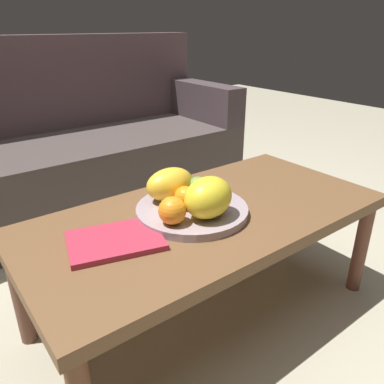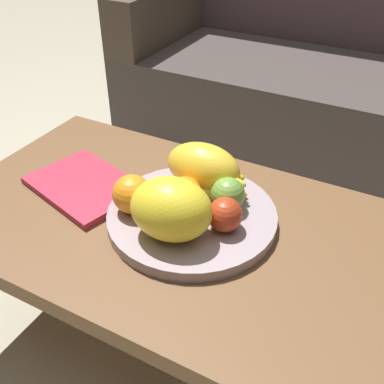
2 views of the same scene
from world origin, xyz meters
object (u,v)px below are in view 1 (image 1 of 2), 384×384
Objects in this scene: apple_front at (215,192)px; banana_bunch at (182,190)px; orange_front at (172,211)px; couch at (82,152)px; coffee_table at (207,223)px; melon_large_front at (170,184)px; orange_left at (185,197)px; melon_smaller_beside at (208,197)px; magazine at (115,240)px; fruit_bowl at (192,210)px; apple_left at (198,187)px.

banana_bunch is (-0.07, 0.08, -0.00)m from apple_front.
orange_front reaches higher than banana_bunch.
couch reaches higher than orange_front.
apple_front reaches higher than coffee_table.
melon_large_front is 0.08m from orange_left.
orange_front reaches higher than coffee_table.
coffee_table is at bearing -178.28° from apple_front.
apple_front is 0.41× the size of banana_bunch.
melon_smaller_beside is 1.96× the size of orange_front.
apple_front is (0.03, 0.00, 0.10)m from coffee_table.
couch is at bearing 88.22° from coffee_table.
couch is at bearing 85.91° from banana_bunch.
magazine is at bearing -175.79° from orange_left.
fruit_bowl is at bearing -97.88° from banana_bunch.
orange_left is 0.10m from apple_front.
apple_front is at bearing -11.01° from fruit_bowl.
couch reaches higher than fruit_bowl.
melon_large_front is 2.36× the size of orange_left.
apple_left reaches higher than magazine.
apple_left is at bearing 25.67° from orange_left.
orange_front is at bearing -134.96° from banana_bunch.
banana_bunch is (0.01, 0.15, -0.03)m from melon_smaller_beside.
fruit_bowl is 2.22× the size of melon_smaller_beside.
orange_front is 0.19m from apple_front.
apple_front is at bearing -46.20° from melon_large_front.
orange_left is at bearing 102.25° from melon_smaller_beside.
couch is 10.24× the size of melon_large_front.
fruit_bowl is 0.05m from orange_left.
magazine is (-0.35, 0.00, -0.05)m from apple_front.
orange_front is (-0.19, -1.17, 0.16)m from couch.
melon_large_front reaches higher than coffee_table.
orange_left is at bearing 33.24° from orange_front.
apple_front is at bearing 10.71° from orange_front.
orange_left is 0.28× the size of magazine.
orange_left is 0.99× the size of apple_left.
apple_left is 0.05m from banana_bunch.
melon_smaller_beside reaches higher than fruit_bowl.
fruit_bowl is 4.35× the size of orange_front.
coffee_table is at bearing 51.47° from melon_smaller_beside.
melon_large_front reaches higher than fruit_bowl.
apple_front is (0.19, 0.04, -0.01)m from orange_front.
apple_front is at bearing 38.12° from melon_smaller_beside.
orange_left is 0.09m from apple_left.
orange_front reaches higher than apple_left.
orange_front reaches higher than magazine.
melon_smaller_beside is 0.29m from magazine.
coffee_table is 0.69× the size of couch.
orange_left is at bearing -154.33° from apple_left.
couch is at bearing 84.62° from orange_left.
magazine is at bearing -170.34° from apple_left.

